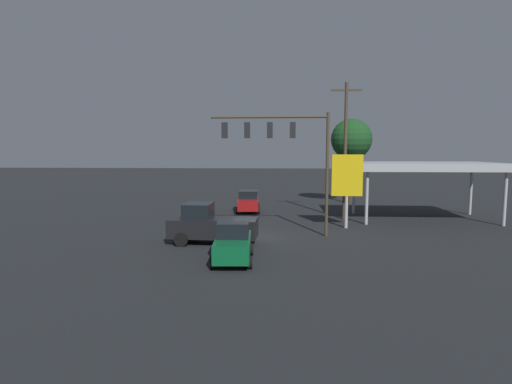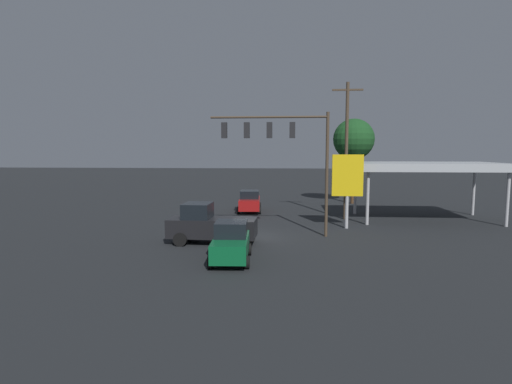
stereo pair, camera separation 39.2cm
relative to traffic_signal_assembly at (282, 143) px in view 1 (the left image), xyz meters
The scene contains 9 objects.
ground_plane 6.28m from the traffic_signal_assembly, 13.77° to the left, with size 200.00×200.00×0.00m, color black.
traffic_signal_assembly is the anchor object (origin of this frame).
utility_pole 8.37m from the traffic_signal_assembly, 127.28° to the right, with size 2.40×0.26×10.84m.
gas_station_canopy 13.46m from the traffic_signal_assembly, 148.32° to the right, with size 11.18×6.52×4.57m.
price_sign 5.94m from the traffic_signal_assembly, 148.49° to the right, with size 2.17×0.27×5.24m.
sedan_far 11.65m from the traffic_signal_assembly, 73.62° to the right, with size 2.27×4.50×1.93m.
hatchback_crossing 8.37m from the traffic_signal_assembly, 68.62° to the left, with size 2.12×3.88×1.97m.
pickup_parked 6.90m from the traffic_signal_assembly, 29.68° to the left, with size 5.27×2.42×2.40m.
street_tree 18.03m from the traffic_signal_assembly, 113.73° to the right, with size 4.22×4.22×8.80m.
Camera 1 is at (-1.64, 25.19, 5.51)m, focal length 28.00 mm.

